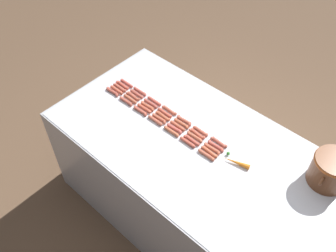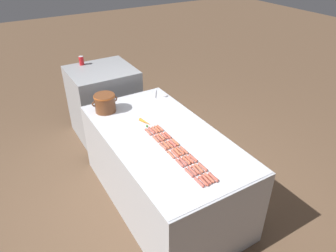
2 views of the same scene
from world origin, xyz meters
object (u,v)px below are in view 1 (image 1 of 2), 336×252
object	(u,v)px
carrot	(236,162)
hot_dog_23	(144,108)
hot_dog_1	(140,91)
hot_dog_14	(120,88)
hot_dog_6	(219,142)
hot_dog_31	(155,120)
hot_dog_7	(122,85)
hot_dog_9	(151,103)
hot_dog_25	(174,129)
bean_pot	(331,169)
hot_dog_28	(112,92)
hot_dog_30	(140,111)
hot_dog_32	(171,131)
hot_dog_0	(127,83)
hot_dog_2	(154,101)
hot_dog_3	(169,110)
hot_dog_24	(159,119)
hot_dog_4	(184,120)
hot_dog_26	(191,140)
hot_dog_21	(116,90)
hot_dog_20	(212,149)
hot_dog_19	(195,137)
hot_dog_15	(133,96)
hot_dog_33	(188,142)
hot_dog_16	(147,106)
hot_dog_17	(163,116)
hot_dog_18	(178,126)
hot_dog_27	(209,152)
hot_dog_12	(197,134)
hot_dog_10	(165,113)
hot_dog_34	(206,155)
hot_dog_11	(181,123)
hot_dog_8	(137,94)
hot_dog_29	(126,101)

from	to	relation	value
carrot	hot_dog_23	bearing A→B (deg)	-86.66
hot_dog_1	hot_dog_14	size ratio (longest dim) A/B	1.00
hot_dog_6	hot_dog_31	distance (m)	0.47
hot_dog_6	hot_dog_7	size ratio (longest dim) A/B	1.00
hot_dog_9	hot_dog_25	bearing A→B (deg)	76.64
hot_dog_6	bean_pot	xyz separation A→B (m)	(-0.20, 0.66, 0.10)
hot_dog_28	carrot	world-z (taller)	carrot
hot_dog_30	hot_dog_32	world-z (taller)	same
hot_dog_0	hot_dog_2	bearing A→B (deg)	90.05
hot_dog_6	bean_pot	distance (m)	0.70
hot_dog_3	hot_dog_14	distance (m)	0.45
hot_dog_1	hot_dog_23	world-z (taller)	same
hot_dog_23	hot_dog_24	distance (m)	0.15
hot_dog_1	hot_dog_3	bearing A→B (deg)	89.98
hot_dog_4	hot_dog_24	bearing A→B (deg)	-53.43
hot_dog_25	hot_dog_28	distance (m)	0.59
hot_dog_26	bean_pot	distance (m)	0.87
hot_dog_6	hot_dog_21	distance (m)	0.89
hot_dog_20	hot_dog_31	bearing A→B (deg)	-81.56
hot_dog_19	hot_dog_23	distance (m)	0.44
hot_dog_1	hot_dog_26	distance (m)	0.60
hot_dog_15	hot_dog_33	bearing A→B (deg)	83.40
hot_dog_0	hot_dog_16	xyz separation A→B (m)	(0.07, 0.29, 0.00)
hot_dog_17	hot_dog_18	bearing A→B (deg)	90.06
hot_dog_2	hot_dog_26	distance (m)	0.46
hot_dog_25	hot_dog_2	bearing A→B (deg)	-110.00
hot_dog_0	hot_dog_30	size ratio (longest dim) A/B	1.00
hot_dog_3	hot_dog_23	world-z (taller)	same
hot_dog_24	hot_dog_27	xyz separation A→B (m)	(-0.00, 0.44, 0.00)
hot_dog_12	hot_dog_31	world-z (taller)	same
carrot	hot_dog_10	bearing A→B (deg)	-91.79
hot_dog_34	hot_dog_12	bearing A→B (deg)	-122.13
hot_dog_31	bean_pot	bearing A→B (deg)	107.23
hot_dog_24	hot_dog_28	bearing A→B (deg)	-85.83
hot_dog_21	hot_dog_31	xyz separation A→B (m)	(0.03, 0.43, 0.00)
hot_dog_11	hot_dog_10	bearing A→B (deg)	-89.41
hot_dog_8	hot_dog_32	world-z (taller)	same
hot_dog_4	hot_dog_19	size ratio (longest dim) A/B	1.00
hot_dog_14	hot_dog_31	xyz separation A→B (m)	(0.07, 0.43, 0.00)
hot_dog_27	hot_dog_9	bearing A→B (deg)	-96.60
hot_dog_27	hot_dog_29	bearing A→B (deg)	-87.18
hot_dog_1	hot_dog_33	distance (m)	0.60
hot_dog_0	hot_dog_21	bearing A→B (deg)	-0.30
hot_dog_9	hot_dog_20	world-z (taller)	same
hot_dog_34	hot_dog_19	bearing A→B (deg)	-114.24
hot_dog_3	hot_dog_18	xyz separation A→B (m)	(0.07, 0.14, 0.00)
hot_dog_24	hot_dog_29	size ratio (longest dim) A/B	1.00
hot_dog_3	hot_dog_20	size ratio (longest dim) A/B	1.00
hot_dog_10	hot_dog_15	distance (m)	0.29
hot_dog_32	hot_dog_28	bearing A→B (deg)	-89.92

